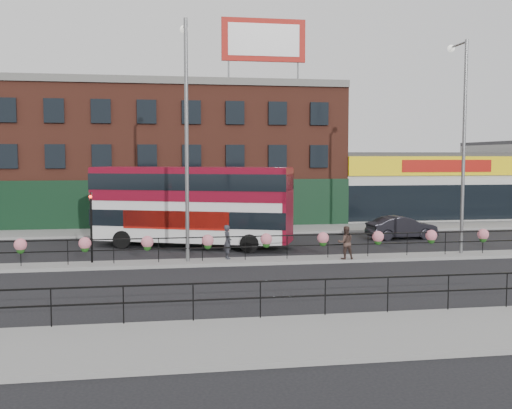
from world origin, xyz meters
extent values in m
plane|color=black|center=(0.00, 0.00, 0.00)|extent=(120.00, 120.00, 0.00)
cube|color=gray|center=(0.00, -12.00, 0.07)|extent=(60.00, 4.00, 0.15)
cube|color=gray|center=(0.00, 12.00, 0.07)|extent=(60.00, 4.00, 0.15)
cube|color=gray|center=(0.00, 0.00, 0.07)|extent=(60.00, 1.60, 0.15)
cube|color=gold|center=(0.00, -9.70, 0.01)|extent=(60.00, 0.10, 0.01)
cube|color=gold|center=(0.00, -9.88, 0.01)|extent=(60.00, 0.10, 0.01)
cube|color=brown|center=(-4.00, 20.00, 5.00)|extent=(25.00, 12.00, 10.00)
cube|color=#3F3F42|center=(-4.00, 20.00, 10.15)|extent=(25.00, 12.00, 0.30)
cube|color=black|center=(-4.00, 13.92, 1.70)|extent=(25.00, 0.25, 3.40)
cube|color=silver|center=(16.00, 20.00, 2.50)|extent=(15.00, 12.00, 5.00)
cube|color=#3F3F42|center=(16.00, 20.00, 5.15)|extent=(15.00, 12.00, 0.30)
cube|color=yellow|center=(16.00, 13.92, 4.30)|extent=(15.00, 0.25, 1.40)
cube|color=#A4120B|center=(16.00, 13.80, 4.30)|extent=(7.00, 0.10, 0.90)
cube|color=black|center=(16.00, 13.92, 1.60)|extent=(15.00, 0.25, 2.60)
cube|color=#A4120B|center=(2.50, 15.00, 13.20)|extent=(6.00, 0.25, 3.00)
cube|color=silver|center=(2.50, 14.86, 13.20)|extent=(5.10, 0.04, 2.25)
cylinder|color=slate|center=(0.00, 15.00, 11.00)|extent=(0.12, 0.12, 1.40)
cylinder|color=slate|center=(5.00, 15.00, 11.00)|extent=(0.12, 0.12, 1.40)
cube|color=black|center=(0.00, 0.00, 1.25)|extent=(30.00, 0.05, 0.05)
cube|color=black|center=(0.00, 0.00, 0.76)|extent=(30.00, 0.05, 0.05)
cylinder|color=black|center=(-11.00, 0.00, 0.70)|extent=(0.04, 0.04, 1.10)
cylinder|color=black|center=(-9.00, 0.00, 0.70)|extent=(0.04, 0.04, 1.10)
cylinder|color=black|center=(-7.00, 0.00, 0.70)|extent=(0.04, 0.04, 1.10)
cylinder|color=black|center=(-5.00, 0.00, 0.70)|extent=(0.04, 0.04, 1.10)
cylinder|color=black|center=(-3.00, 0.00, 0.70)|extent=(0.04, 0.04, 1.10)
cylinder|color=black|center=(-1.00, 0.00, 0.70)|extent=(0.04, 0.04, 1.10)
cylinder|color=black|center=(1.00, 0.00, 0.70)|extent=(0.04, 0.04, 1.10)
cylinder|color=black|center=(3.00, 0.00, 0.70)|extent=(0.04, 0.04, 1.10)
cylinder|color=black|center=(5.00, 0.00, 0.70)|extent=(0.04, 0.04, 1.10)
cylinder|color=black|center=(7.00, 0.00, 0.70)|extent=(0.04, 0.04, 1.10)
cylinder|color=black|center=(9.00, 0.00, 0.70)|extent=(0.04, 0.04, 1.10)
cylinder|color=black|center=(11.00, 0.00, 0.70)|extent=(0.04, 0.04, 1.10)
sphere|color=#DC7384|center=(-11.00, 0.00, 1.10)|extent=(0.56, 0.56, 0.56)
sphere|color=#1A4C15|center=(-11.00, 0.00, 0.87)|extent=(0.36, 0.36, 0.36)
sphere|color=#DC7384|center=(-8.25, 0.00, 1.10)|extent=(0.56, 0.56, 0.56)
sphere|color=#1A4C15|center=(-8.25, 0.00, 0.87)|extent=(0.36, 0.36, 0.36)
sphere|color=#DC7384|center=(-5.50, 0.00, 1.10)|extent=(0.56, 0.56, 0.56)
sphere|color=#1A4C15|center=(-5.50, 0.00, 0.87)|extent=(0.36, 0.36, 0.36)
sphere|color=#DC7384|center=(-2.75, 0.00, 1.10)|extent=(0.56, 0.56, 0.56)
sphere|color=#1A4C15|center=(-2.75, 0.00, 0.87)|extent=(0.36, 0.36, 0.36)
sphere|color=#DC7384|center=(0.00, 0.00, 1.10)|extent=(0.56, 0.56, 0.56)
sphere|color=#1A4C15|center=(0.00, 0.00, 0.87)|extent=(0.36, 0.36, 0.36)
sphere|color=#DC7384|center=(2.75, 0.00, 1.10)|extent=(0.56, 0.56, 0.56)
sphere|color=#1A4C15|center=(2.75, 0.00, 0.87)|extent=(0.36, 0.36, 0.36)
sphere|color=#DC7384|center=(5.50, 0.00, 1.10)|extent=(0.56, 0.56, 0.56)
sphere|color=#1A4C15|center=(5.50, 0.00, 0.87)|extent=(0.36, 0.36, 0.36)
sphere|color=#DC7384|center=(8.25, 0.00, 1.10)|extent=(0.56, 0.56, 0.56)
sphere|color=#1A4C15|center=(8.25, 0.00, 0.87)|extent=(0.36, 0.36, 0.36)
sphere|color=#DC7384|center=(11.00, 0.00, 1.10)|extent=(0.56, 0.56, 0.56)
sphere|color=#1A4C15|center=(11.00, 0.00, 0.87)|extent=(0.36, 0.36, 0.36)
cube|color=black|center=(-2.00, -10.10, 1.25)|extent=(20.00, 0.05, 0.05)
cube|color=black|center=(-2.00, -10.10, 0.76)|extent=(20.00, 0.05, 0.05)
cylinder|color=black|center=(-8.00, -10.10, 0.70)|extent=(0.04, 0.04, 1.10)
cylinder|color=black|center=(-6.00, -10.10, 0.70)|extent=(0.04, 0.04, 1.10)
cylinder|color=black|center=(-4.00, -10.10, 0.70)|extent=(0.04, 0.04, 1.10)
cylinder|color=black|center=(-2.00, -10.10, 0.70)|extent=(0.04, 0.04, 1.10)
cylinder|color=black|center=(0.00, -10.10, 0.70)|extent=(0.04, 0.04, 1.10)
cylinder|color=black|center=(2.00, -10.10, 0.70)|extent=(0.04, 0.04, 1.10)
cylinder|color=black|center=(4.00, -10.10, 0.70)|extent=(0.04, 0.04, 1.10)
cylinder|color=black|center=(6.00, -10.10, 0.70)|extent=(0.04, 0.04, 1.10)
cube|color=silver|center=(-3.21, 5.28, 2.35)|extent=(10.94, 6.19, 3.92)
cube|color=maroon|center=(-3.21, 5.28, 3.48)|extent=(11.02, 6.26, 1.77)
cube|color=black|center=(-3.21, 5.28, 1.67)|extent=(11.05, 6.29, 0.88)
cube|color=black|center=(-3.21, 5.28, 3.63)|extent=(11.07, 6.31, 0.88)
cube|color=maroon|center=(-3.21, 5.28, 4.34)|extent=(10.94, 6.19, 0.12)
cube|color=maroon|center=(1.77, 3.35, 2.35)|extent=(1.09, 2.41, 3.92)
cube|color=#A4120B|center=(-4.12, 4.29, 1.62)|extent=(5.50, 2.16, 0.98)
cylinder|color=black|center=(-6.95, 5.41, 0.49)|extent=(1.02, 0.63, 0.98)
cylinder|color=black|center=(-6.06, 7.70, 0.49)|extent=(1.02, 0.63, 0.98)
cylinder|color=black|center=(-0.36, 2.86, 0.49)|extent=(1.02, 0.63, 0.98)
cylinder|color=black|center=(0.52, 5.14, 0.49)|extent=(1.02, 0.63, 0.98)
imported|color=black|center=(9.54, 6.65, 0.69)|extent=(2.13, 4.44, 1.39)
imported|color=#2D2E36|center=(-1.78, 0.44, 0.95)|extent=(0.71, 0.57, 1.60)
imported|color=#48342D|center=(3.69, -0.55, 0.93)|extent=(0.80, 0.65, 1.56)
cylinder|color=slate|center=(-3.68, 0.05, 5.65)|extent=(0.18, 0.18, 11.01)
cylinder|color=slate|center=(-3.68, 0.88, 11.05)|extent=(0.11, 1.65, 0.11)
sphere|color=silver|center=(-3.68, 1.70, 10.99)|extent=(0.40, 0.40, 0.40)
cylinder|color=slate|center=(9.95, 0.20, 5.40)|extent=(0.17, 0.17, 10.51)
cylinder|color=slate|center=(9.95, 0.98, 10.55)|extent=(0.11, 1.58, 0.11)
sphere|color=silver|center=(9.95, 1.77, 10.50)|extent=(0.38, 0.38, 0.38)
cylinder|color=black|center=(-8.00, 0.40, 1.75)|extent=(0.10, 0.10, 3.20)
imported|color=black|center=(-8.00, 0.40, 3.35)|extent=(0.15, 0.18, 0.90)
sphere|color=#FF190C|center=(-8.00, 0.28, 3.17)|extent=(0.14, 0.14, 0.14)
camera|label=1|loc=(-4.95, -27.41, 4.94)|focal=42.00mm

